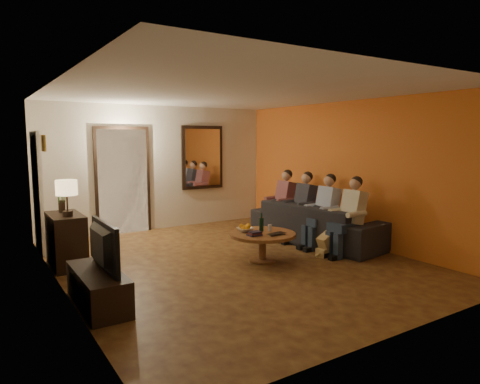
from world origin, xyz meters
TOP-DOWN VIEW (x-y plane):
  - floor at (0.00, 0.00)m, footprint 5.00×6.00m
  - ceiling at (0.00, 0.00)m, footprint 5.00×6.00m
  - back_wall at (0.00, 3.00)m, footprint 5.00×0.02m
  - front_wall at (0.00, -3.00)m, footprint 5.00×0.02m
  - left_wall at (-2.50, 0.00)m, footprint 0.02×6.00m
  - right_wall at (2.50, 0.00)m, footprint 0.02×6.00m
  - orange_accent at (2.49, 0.00)m, footprint 0.01×6.00m
  - kitchen_doorway at (-0.80, 2.98)m, footprint 1.00×0.06m
  - door_trim at (-0.80, 2.97)m, footprint 1.12×0.04m
  - fridge_glimpse at (-0.55, 2.98)m, footprint 0.45×0.03m
  - mirror_frame at (1.00, 2.96)m, footprint 1.00×0.05m
  - mirror_glass at (1.00, 2.93)m, footprint 0.86×0.02m
  - white_door at (-2.46, 2.30)m, footprint 0.06×0.85m
  - framed_art at (-2.47, 1.30)m, footprint 0.03×0.28m
  - art_canvas at (-2.46, 1.30)m, footprint 0.01×0.22m
  - dresser at (-2.25, 1.15)m, footprint 0.45×0.90m
  - table_lamp at (-2.25, 0.93)m, footprint 0.30×0.30m
  - flower_vase at (-2.25, 1.37)m, footprint 0.14×0.14m
  - tv_stand at (-2.25, -0.66)m, footprint 0.45×1.24m
  - tv at (-2.25, -0.66)m, footprint 0.97×0.13m
  - sofa at (1.93, 0.22)m, footprint 2.67×1.35m
  - person_a at (1.83, -0.68)m, footprint 0.60×0.40m
  - person_b at (1.83, -0.08)m, footprint 0.60×0.40m
  - person_c at (1.83, 0.52)m, footprint 0.60×0.40m
  - person_d at (1.83, 1.12)m, footprint 0.60×0.40m
  - dog at (1.53, -0.53)m, footprint 0.58×0.28m
  - coffee_table at (0.41, -0.19)m, footprint 1.25×1.25m
  - bowl at (0.23, 0.03)m, footprint 0.26×0.26m
  - oranges at (0.23, 0.03)m, footprint 0.20×0.20m
  - wine_bottle at (0.46, -0.09)m, footprint 0.07×0.07m
  - wine_glass at (0.59, -0.14)m, footprint 0.06×0.06m
  - book_stack at (0.19, -0.29)m, footprint 0.20×0.15m
  - laptop at (0.51, -0.47)m, footprint 0.35×0.25m

SIDE VIEW (x-z plane):
  - floor at x=0.00m, z-range -0.01..0.01m
  - tv_stand at x=-2.25m, z-range 0.00..0.41m
  - coffee_table at x=0.41m, z-range 0.00..0.45m
  - dog at x=1.53m, z-range 0.00..0.56m
  - sofa at x=1.93m, z-range 0.00..0.75m
  - dresser at x=-2.25m, z-range 0.00..0.80m
  - laptop at x=0.51m, z-range 0.45..0.48m
  - bowl at x=0.23m, z-range 0.45..0.51m
  - book_stack at x=0.19m, z-range 0.45..0.52m
  - wine_glass at x=0.59m, z-range 0.45..0.55m
  - oranges at x=0.23m, z-range 0.51..0.59m
  - person_a at x=1.83m, z-range 0.00..1.20m
  - person_b at x=1.83m, z-range 0.00..1.20m
  - person_c at x=1.83m, z-range 0.00..1.20m
  - person_d at x=1.83m, z-range 0.00..1.20m
  - wine_bottle at x=0.46m, z-range 0.45..0.76m
  - tv at x=-2.25m, z-range 0.41..0.97m
  - fridge_glimpse at x=-0.55m, z-range 0.05..1.75m
  - flower_vase at x=-2.25m, z-range 0.80..1.24m
  - white_door at x=-2.46m, z-range 0.00..2.04m
  - kitchen_doorway at x=-0.80m, z-range 0.00..2.10m
  - door_trim at x=-0.80m, z-range -0.06..2.16m
  - table_lamp at x=-2.25m, z-range 0.80..1.34m
  - back_wall at x=0.00m, z-range 0.00..2.60m
  - front_wall at x=0.00m, z-range 0.00..2.60m
  - left_wall at x=-2.50m, z-range 0.00..2.60m
  - right_wall at x=2.50m, z-range 0.00..2.60m
  - orange_accent at x=2.49m, z-range 0.00..2.60m
  - mirror_frame at x=1.00m, z-range 0.80..2.20m
  - mirror_glass at x=1.00m, z-range 0.87..2.13m
  - framed_art at x=-2.47m, z-range 1.73..1.97m
  - art_canvas at x=-2.46m, z-range 1.76..1.94m
  - ceiling at x=0.00m, z-range 2.60..2.60m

